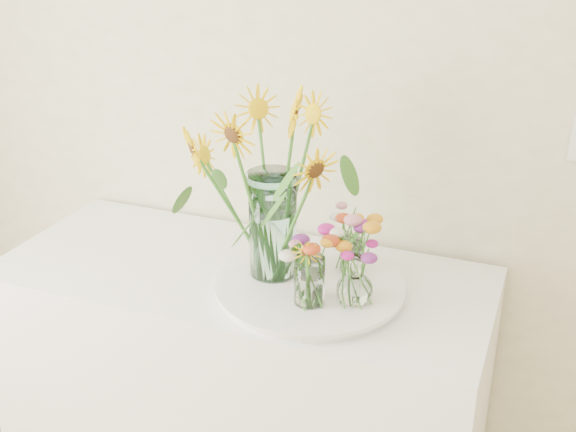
{
  "coord_description": "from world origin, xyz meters",
  "views": [
    {
      "loc": [
        0.37,
        0.3,
        1.87
      ],
      "look_at": [
        -0.26,
        1.88,
        1.12
      ],
      "focal_mm": 45.0,
      "sensor_mm": 36.0,
      "label": 1
    }
  ],
  "objects_px": {
    "mason_jar": "(273,225)",
    "small_vase_a": "(309,281)",
    "counter": "(245,400)",
    "small_vase_b": "(355,280)",
    "small_vase_c": "(351,256)",
    "tray": "(310,289)"
  },
  "relations": [
    {
      "from": "tray",
      "to": "small_vase_a",
      "type": "distance_m",
      "value": 0.13
    },
    {
      "from": "tray",
      "to": "counter",
      "type": "bearing_deg",
      "value": 168.68
    },
    {
      "from": "small_vase_a",
      "to": "small_vase_c",
      "type": "xyz_separation_m",
      "value": [
        0.05,
        0.2,
        -0.02
      ]
    },
    {
      "from": "tray",
      "to": "mason_jar",
      "type": "relative_size",
      "value": 1.62
    },
    {
      "from": "small_vase_c",
      "to": "small_vase_b",
      "type": "bearing_deg",
      "value": -69.64
    },
    {
      "from": "small_vase_a",
      "to": "small_vase_c",
      "type": "distance_m",
      "value": 0.21
    },
    {
      "from": "mason_jar",
      "to": "small_vase_a",
      "type": "height_order",
      "value": "mason_jar"
    },
    {
      "from": "counter",
      "to": "small_vase_a",
      "type": "distance_m",
      "value": 0.61
    },
    {
      "from": "counter",
      "to": "small_vase_b",
      "type": "distance_m",
      "value": 0.66
    },
    {
      "from": "tray",
      "to": "mason_jar",
      "type": "distance_m",
      "value": 0.2
    },
    {
      "from": "counter",
      "to": "tray",
      "type": "relative_size",
      "value": 2.91
    },
    {
      "from": "mason_jar",
      "to": "small_vase_a",
      "type": "distance_m",
      "value": 0.2
    },
    {
      "from": "mason_jar",
      "to": "small_vase_b",
      "type": "relative_size",
      "value": 2.21
    },
    {
      "from": "small_vase_b",
      "to": "mason_jar",
      "type": "bearing_deg",
      "value": 165.37
    },
    {
      "from": "counter",
      "to": "small_vase_c",
      "type": "xyz_separation_m",
      "value": [
        0.3,
        0.06,
        0.53
      ]
    },
    {
      "from": "small_vase_a",
      "to": "counter",
      "type": "bearing_deg",
      "value": 151.44
    },
    {
      "from": "tray",
      "to": "small_vase_c",
      "type": "relative_size",
      "value": 4.79
    },
    {
      "from": "mason_jar",
      "to": "small_vase_c",
      "type": "relative_size",
      "value": 2.96
    },
    {
      "from": "tray",
      "to": "small_vase_a",
      "type": "height_order",
      "value": "small_vase_a"
    },
    {
      "from": "small_vase_b",
      "to": "small_vase_c",
      "type": "distance_m",
      "value": 0.17
    },
    {
      "from": "counter",
      "to": "mason_jar",
      "type": "relative_size",
      "value": 4.72
    },
    {
      "from": "counter",
      "to": "small_vase_a",
      "type": "xyz_separation_m",
      "value": [
        0.25,
        -0.14,
        0.54
      ]
    }
  ]
}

